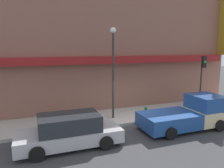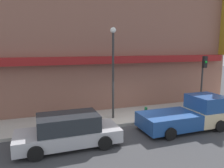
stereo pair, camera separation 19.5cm
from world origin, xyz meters
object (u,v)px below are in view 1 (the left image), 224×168
pickup_truck (189,114)px  fire_hydrant (146,112)px  parked_car (69,131)px  street_lamp (113,63)px  traffic_light (202,74)px

pickup_truck → fire_hydrant: (-1.61, 2.23, -0.29)m
parked_car → fire_hydrant: bearing=22.5°
pickup_truck → street_lamp: size_ratio=0.92×
fire_hydrant → traffic_light: traffic_light is taller
traffic_light → parked_car: bearing=-167.5°
fire_hydrant → street_lamp: 3.85m
pickup_truck → parked_car: size_ratio=1.08×
parked_car → street_lamp: size_ratio=0.85×
pickup_truck → fire_hydrant: 2.76m
street_lamp → traffic_light: bearing=-5.3°
pickup_truck → traffic_light: size_ratio=1.35×
street_lamp → pickup_truck: bearing=-36.6°
parked_car → fire_hydrant: 5.78m
parked_car → street_lamp: 5.18m
fire_hydrant → parked_car: bearing=-157.3°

